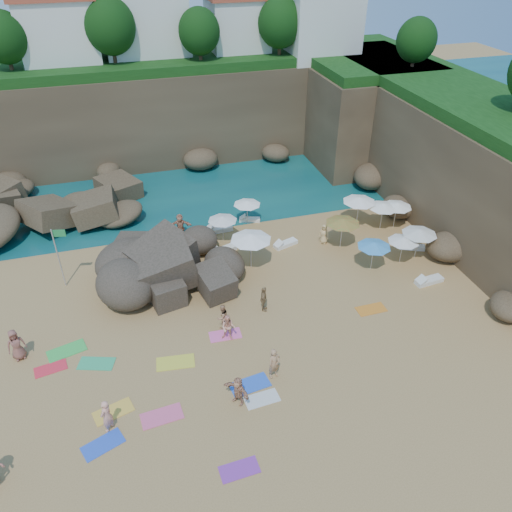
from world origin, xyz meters
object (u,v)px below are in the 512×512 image
object	(u,v)px
parasol_1	(247,203)
person_stand_6	(106,416)
parasol_0	(222,218)
lounger_0	(219,229)
person_stand_1	(222,317)
person_stand_2	(162,241)
rock_outcrop	(172,281)
flag_pole	(59,250)
person_stand_5	(180,225)
person_stand_3	(264,299)
parasol_2	(359,200)
person_stand_4	(324,234)

from	to	relation	value
parasol_1	person_stand_6	bearing A→B (deg)	-124.49
parasol_0	lounger_0	bearing A→B (deg)	91.87
person_stand_1	person_stand_2	bearing A→B (deg)	-104.68
rock_outcrop	flag_pole	distance (m)	6.88
parasol_0	person_stand_5	size ratio (longest dim) A/B	1.17
person_stand_1	person_stand_3	size ratio (longest dim) A/B	0.94
parasol_2	flag_pole	bearing A→B (deg)	-175.37
rock_outcrop	parasol_2	size ratio (longest dim) A/B	3.40
rock_outcrop	flag_pole	xyz separation A→B (m)	(-6.23, 1.35, 2.59)
person_stand_2	person_stand_5	distance (m)	2.26
parasol_0	person_stand_1	xyz separation A→B (m)	(-2.08, -8.73, -1.01)
flag_pole	person_stand_5	world-z (taller)	flag_pole
person_stand_1	person_stand_5	size ratio (longest dim) A/B	0.87
parasol_0	person_stand_4	distance (m)	7.09
person_stand_2	person_stand_5	bearing A→B (deg)	-81.54
parasol_0	person_stand_3	distance (m)	8.04
person_stand_6	parasol_1	bearing A→B (deg)	-176.68
lounger_0	person_stand_3	distance (m)	9.28
rock_outcrop	lounger_0	bearing A→B (deg)	49.96
parasol_2	person_stand_5	xyz separation A→B (m)	(-12.70, 2.10, -1.21)
parasol_0	parasol_2	bearing A→B (deg)	-3.82
rock_outcrop	person_stand_1	distance (m)	5.54
person_stand_3	person_stand_5	xyz separation A→B (m)	(-3.27, 9.41, 0.06)
person_stand_1	person_stand_6	xyz separation A→B (m)	(-6.37, -5.06, 0.13)
flag_pole	parasol_0	xyz separation A→B (m)	(10.42, 2.31, -0.82)
person_stand_1	person_stand_5	bearing A→B (deg)	-115.19
flag_pole	person_stand_2	size ratio (longest dim) A/B	2.29
person_stand_2	person_stand_6	size ratio (longest dim) A/B	0.99
person_stand_5	parasol_2	bearing A→B (deg)	0.89
parasol_1	person_stand_3	distance (m)	9.94
flag_pole	person_stand_4	world-z (taller)	flag_pole
parasol_0	person_stand_3	size ratio (longest dim) A/B	1.25
parasol_1	person_stand_3	xyz separation A→B (m)	(-1.73, -9.75, -0.92)
flag_pole	parasol_0	world-z (taller)	flag_pole
parasol_0	person_stand_3	world-z (taller)	parasol_0
lounger_0	person_stand_2	distance (m)	4.53
flag_pole	person_stand_4	size ratio (longest dim) A/B	2.80
flag_pole	parasol_2	world-z (taller)	flag_pole
parasol_0	parasol_1	xyz separation A→B (m)	(2.24, 1.78, -0.03)
parasol_0	person_stand_3	xyz separation A→B (m)	(0.52, -7.97, -0.96)
parasol_0	person_stand_1	distance (m)	9.03
person_stand_5	person_stand_1	bearing A→B (deg)	-75.94
flag_pole	person_stand_6	world-z (taller)	flag_pole
lounger_0	parasol_1	bearing A→B (deg)	9.40
parasol_1	lounger_0	xyz separation A→B (m)	(-2.28, -0.51, -1.58)
rock_outcrop	person_stand_1	bearing A→B (deg)	-67.44
person_stand_1	person_stand_4	xyz separation A→B (m)	(8.71, 6.44, -0.04)
parasol_2	person_stand_3	distance (m)	11.99
flag_pole	parasol_1	world-z (taller)	flag_pole
person_stand_3	person_stand_4	world-z (taller)	person_stand_3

